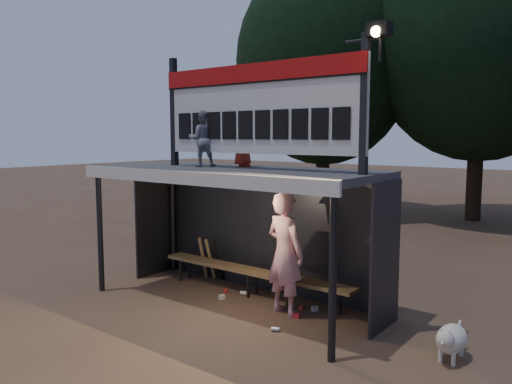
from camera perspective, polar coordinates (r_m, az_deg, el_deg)
ground at (r=8.72m, az=-2.71°, el=-12.65°), size 80.00×80.00×0.00m
player at (r=8.02m, az=3.33°, el=-6.99°), size 0.80×0.60×1.98m
child_a at (r=8.62m, az=-6.15°, el=6.06°), size 0.59×0.58×0.96m
child_b at (r=8.58m, az=-1.53°, el=5.92°), size 0.52×0.51×0.91m
dugout_shelter at (r=8.49m, az=-1.71°, el=-0.36°), size 5.10×2.08×2.32m
scoreboard_assembly at (r=7.90m, az=0.26°, el=9.87°), size 4.10×0.27×1.99m
bench at (r=9.00m, az=-0.44°, el=-9.15°), size 4.00×0.35×0.48m
tree_left at (r=18.96m, az=7.80°, el=14.44°), size 6.46×6.46×9.27m
tree_mid at (r=18.61m, az=24.37°, el=16.12°), size 7.22×7.22×10.36m
dog at (r=7.06m, az=21.38°, el=-15.38°), size 0.36×0.81×0.49m
bats at (r=9.99m, az=-5.25°, el=-7.62°), size 0.48×0.33×0.84m
litter at (r=8.55m, az=1.22°, el=-12.77°), size 1.89×1.21×0.08m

